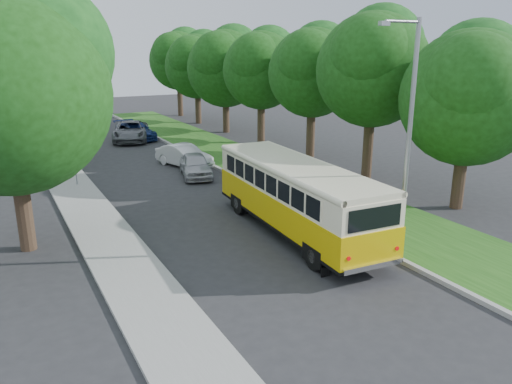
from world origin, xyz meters
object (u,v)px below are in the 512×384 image
vintage_bus (296,199)px  car_grey (131,131)px  lamppost_near (408,131)px  car_blue (136,131)px  car_silver (195,165)px  car_white (184,156)px  lamppost_far (54,101)px

vintage_bus → car_grey: 23.14m
lamppost_near → car_blue: bearing=94.7°
vintage_bus → car_silver: (-0.10, 10.28, -0.78)m
vintage_bus → car_grey: vintage_bus is taller
lamppost_near → car_silver: bearing=100.1°
lamppost_near → car_silver: (-2.41, 13.51, -3.71)m
lamppost_near → car_white: (-2.09, 16.17, -3.70)m
car_white → car_blue: 10.67m
car_silver → car_blue: car_blue is taller
car_white → lamppost_far: bearing=142.5°
lamppost_near → vintage_bus: bearing=125.5°
lamppost_far → car_blue: size_ratio=1.59×
vintage_bus → car_white: vintage_bus is taller
lamppost_near → vintage_bus: 4.93m
lamppost_near → car_grey: (-2.68, 26.35, -3.61)m
car_grey → car_silver: bearing=-70.2°
lamppost_near → car_grey: bearing=95.8°
car_silver → car_grey: size_ratio=0.71×
car_white → lamppost_near: bearing=-101.2°
car_silver → car_blue: size_ratio=0.82×
car_white → car_blue: size_ratio=0.86×
car_silver → car_white: car_white is taller
lamppost_near → vintage_bus: lamppost_near is taller
vintage_bus → car_grey: size_ratio=1.78×
vintage_bus → car_blue: vintage_bus is taller
car_white → car_silver: bearing=-115.4°
car_grey → car_white: bearing=-68.1°
vintage_bus → car_silver: size_ratio=2.50×
lamppost_far → car_blue: bearing=51.1°
vintage_bus → car_white: bearing=92.3°
vintage_bus → car_grey: (-0.38, 23.13, -0.68)m
car_blue → vintage_bus: bearing=-100.4°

